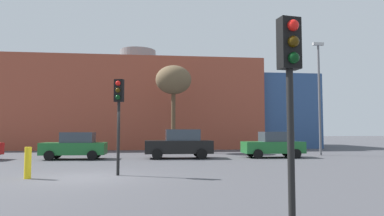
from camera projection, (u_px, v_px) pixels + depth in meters
The scene contains 10 objects.
ground_plane at pixel (88, 177), 13.00m from camera, with size 200.00×200.00×0.00m, color #47474C.
building_backdrop at pixel (137, 108), 38.67m from camera, with size 37.14×13.96×10.79m.
parked_car_1 at pixel (75, 146), 21.42m from camera, with size 3.84×1.89×1.67m.
parked_car_2 at pixel (180, 144), 22.16m from camera, with size 4.25×2.09×1.84m.
parked_car_3 at pixel (273, 145), 22.87m from camera, with size 3.91×1.92×1.69m.
traffic_light_near_right at pixel (290, 73), 5.97m from camera, with size 0.39×0.38×3.71m.
traffic_light_island at pixel (119, 104), 13.79m from camera, with size 0.40×0.39×3.80m.
bare_tree_0 at pixel (174, 81), 28.22m from camera, with size 2.92×2.92×7.07m.
bollard_yellow_0 at pixel (28, 163), 12.69m from camera, with size 0.24×0.24×1.15m, color yellow.
street_lamp at pixel (319, 91), 25.22m from camera, with size 0.80×0.24×8.23m.
Camera 1 is at (2.39, -13.50, 1.74)m, focal length 32.46 mm.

